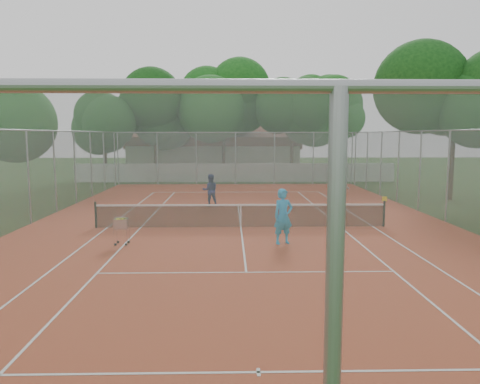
{
  "coord_description": "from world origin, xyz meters",
  "views": [
    {
      "loc": [
        -0.45,
        -18.96,
        3.8
      ],
      "look_at": [
        0.0,
        1.5,
        1.3
      ],
      "focal_mm": 35.0,
      "sensor_mm": 36.0,
      "label": 1
    }
  ],
  "objects_px": {
    "player_far_left": "(210,190)",
    "ball_hopper": "(122,230)",
    "player_far_right": "(339,189)",
    "clubhouse": "(214,151)",
    "player_near": "(283,216)",
    "tennis_net": "(241,215)"
  },
  "relations": [
    {
      "from": "player_near",
      "to": "player_far_left",
      "type": "xyz_separation_m",
      "value": [
        -2.9,
        8.67,
        -0.11
      ]
    },
    {
      "from": "clubhouse",
      "to": "ball_hopper",
      "type": "bearing_deg",
      "value": -93.92
    },
    {
      "from": "clubhouse",
      "to": "player_far_left",
      "type": "bearing_deg",
      "value": -88.75
    },
    {
      "from": "player_far_left",
      "to": "tennis_net",
      "type": "bearing_deg",
      "value": 96.41
    },
    {
      "from": "clubhouse",
      "to": "player_near",
      "type": "bearing_deg",
      "value": -83.91
    },
    {
      "from": "clubhouse",
      "to": "tennis_net",
      "type": "bearing_deg",
      "value": -86.05
    },
    {
      "from": "player_near",
      "to": "ball_hopper",
      "type": "relative_size",
      "value": 1.91
    },
    {
      "from": "clubhouse",
      "to": "player_near",
      "type": "xyz_separation_m",
      "value": [
        3.41,
        -31.96,
        -1.21
      ]
    },
    {
      "from": "clubhouse",
      "to": "player_far_right",
      "type": "relative_size",
      "value": 8.68
    },
    {
      "from": "player_far_left",
      "to": "player_far_right",
      "type": "distance_m",
      "value": 6.82
    },
    {
      "from": "player_near",
      "to": "player_far_left",
      "type": "bearing_deg",
      "value": 89.83
    },
    {
      "from": "player_near",
      "to": "player_far_left",
      "type": "height_order",
      "value": "player_near"
    },
    {
      "from": "clubhouse",
      "to": "player_far_left",
      "type": "xyz_separation_m",
      "value": [
        0.51,
        -23.29,
        -1.32
      ]
    },
    {
      "from": "tennis_net",
      "to": "player_far_right",
      "type": "relative_size",
      "value": 6.29
    },
    {
      "from": "clubhouse",
      "to": "player_far_left",
      "type": "relative_size",
      "value": 9.56
    },
    {
      "from": "player_far_left",
      "to": "clubhouse",
      "type": "bearing_deg",
      "value": -96.96
    },
    {
      "from": "tennis_net",
      "to": "player_near",
      "type": "xyz_separation_m",
      "value": [
        1.41,
        -2.96,
        0.48
      ]
    },
    {
      "from": "ball_hopper",
      "to": "player_far_left",
      "type": "bearing_deg",
      "value": 95.43
    },
    {
      "from": "tennis_net",
      "to": "ball_hopper",
      "type": "relative_size",
      "value": 11.73
    },
    {
      "from": "player_far_left",
      "to": "ball_hopper",
      "type": "bearing_deg",
      "value": 64.6
    },
    {
      "from": "player_near",
      "to": "ball_hopper",
      "type": "xyz_separation_m",
      "value": [
        -5.6,
        -0.06,
        -0.46
      ]
    },
    {
      "from": "player_far_right",
      "to": "ball_hopper",
      "type": "relative_size",
      "value": 1.86
    }
  ]
}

